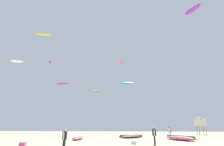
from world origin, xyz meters
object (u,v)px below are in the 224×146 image
kite_aloft_6 (17,61)px  kite_aloft_2 (127,83)px  kite_aloft_0 (50,62)px  kite_aloft_5 (94,91)px  kite_aloft_3 (44,34)px  kite_aloft_4 (62,84)px  person_foreground (64,138)px  gear_bag (134,143)px  kite_grounded_mid (131,137)px  kite_grounded_far (180,138)px  person_midground (170,131)px  person_left (154,134)px  lifeguard_tower (200,121)px  kite_grounded_near (78,138)px  cooler_box (23,144)px  kite_aloft_7 (193,9)px  kite_aloft_1 (121,63)px

kite_aloft_6 → kite_aloft_2: bearing=31.8°
kite_aloft_0 → kite_aloft_5: (16.73, -11.67, -11.89)m
kite_aloft_0 → kite_aloft_3: size_ratio=0.72×
kite_aloft_4 → person_foreground: bearing=-66.5°
kite_aloft_0 → kite_aloft_4: (3.90, 1.83, -6.58)m
gear_bag → kite_aloft_4: bearing=125.3°
kite_grounded_mid → kite_grounded_far: 7.68m
kite_aloft_3 → person_midground: bearing=-2.9°
person_left → lifeguard_tower: (14.32, 25.29, 2.02)m
kite_aloft_2 → kite_aloft_6: bearing=-148.2°
kite_grounded_near → gear_bag: bearing=-35.5°
person_midground → kite_aloft_3: (-23.91, 1.21, 19.47)m
kite_grounded_far → lifeguard_tower: size_ratio=1.30×
kite_grounded_near → person_foreground: bearing=-78.7°
gear_bag → person_midground: bearing=58.1°
kite_grounded_mid → lifeguard_tower: (16.62, 14.82, 2.80)m
person_midground → kite_aloft_5: (-13.62, 6.12, 7.99)m
person_midground → cooler_box: bearing=-176.9°
kite_grounded_far → kite_aloft_7: (7.12, 5.94, 24.82)m
kite_aloft_0 → kite_grounded_far: bearing=-34.9°
kite_aloft_7 → kite_aloft_5: bearing=169.6°
kite_aloft_2 → kite_grounded_mid: bearing=-87.3°
kite_grounded_mid → kite_aloft_6: 25.26m
kite_aloft_1 → kite_aloft_5: bearing=-108.7°
kite_aloft_2 → kite_aloft_3: 22.10m
kite_aloft_3 → kite_aloft_7: size_ratio=0.95×
kite_aloft_5 → cooler_box: bearing=-99.2°
kite_aloft_3 → kite_aloft_6: bearing=-151.4°
person_midground → kite_aloft_3: kite_aloft_3 is taller
kite_grounded_near → kite_aloft_5: bearing=90.2°
person_left → kite_aloft_3: bearing=156.2°
kite_grounded_far → kite_aloft_3: 32.04m
person_midground → kite_aloft_6: size_ratio=0.72×
gear_bag → kite_aloft_4: kite_aloft_4 is taller
cooler_box → kite_aloft_5: (2.96, 18.31, 8.87)m
person_midground → kite_grounded_far: (0.47, -3.72, -0.74)m
person_midground → gear_bag: person_midground is taller
lifeguard_tower → kite_aloft_7: 25.74m
person_foreground → lifeguard_tower: 37.47m
kite_grounded_mid → kite_aloft_0: bearing=144.3°
kite_aloft_1 → gear_bag: bearing=-85.3°
lifeguard_tower → gear_bag: bearing=-123.8°
person_midground → gear_bag: 11.15m
gear_bag → kite_aloft_1: bearing=94.7°
kite_grounded_mid → gear_bag: kite_grounded_mid is taller
kite_grounded_near → kite_aloft_4: bearing=118.7°
kite_grounded_far → person_foreground: bearing=-135.7°
kite_grounded_mid → kite_aloft_3: size_ratio=1.26×
kite_aloft_1 → kite_aloft_4: kite_aloft_1 is taller
kite_aloft_4 → person_left: bearing=-52.7°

